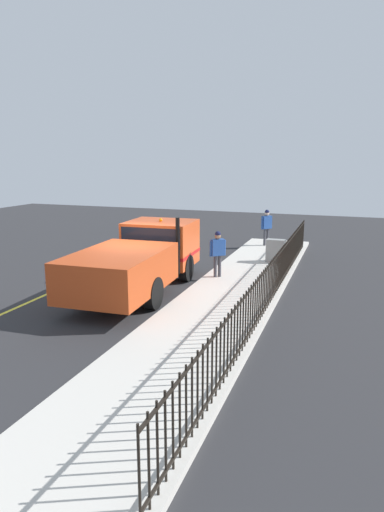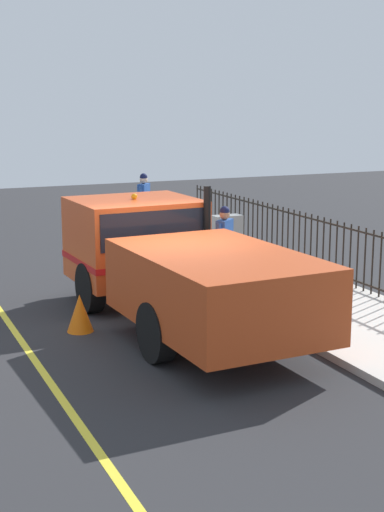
{
  "view_description": "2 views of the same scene",
  "coord_description": "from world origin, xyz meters",
  "px_view_note": "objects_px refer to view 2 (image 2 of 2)",
  "views": [
    {
      "loc": [
        6.55,
        -12.69,
        4.32
      ],
      "look_at": [
        1.72,
        0.77,
        1.16
      ],
      "focal_mm": 31.08,
      "sensor_mm": 36.0,
      "label": 1
    },
    {
      "loc": [
        -4.83,
        -12.07,
        4.04
      ],
      "look_at": [
        0.8,
        0.73,
        1.11
      ],
      "focal_mm": 53.26,
      "sensor_mm": 36.0,
      "label": 2
    }
  ],
  "objects_px": {
    "work_truck": "(170,260)",
    "worker_standing": "(224,236)",
    "pedestrian_distant": "(144,197)",
    "utility_cabinet": "(227,233)",
    "traffic_cone": "(80,313)"
  },
  "relations": [
    {
      "from": "work_truck",
      "to": "worker_standing",
      "type": "xyz_separation_m",
      "value": [
        2.02,
        1.87,
        -0.03
      ]
    },
    {
      "from": "utility_cabinet",
      "to": "traffic_cone",
      "type": "height_order",
      "value": "utility_cabinet"
    },
    {
      "from": "work_truck",
      "to": "worker_standing",
      "type": "bearing_deg",
      "value": 40.11
    },
    {
      "from": "work_truck",
      "to": "traffic_cone",
      "type": "xyz_separation_m",
      "value": [
        -1.64,
        0.15,
        -0.85
      ]
    },
    {
      "from": "work_truck",
      "to": "pedestrian_distant",
      "type": "distance_m",
      "value": 8.75
    },
    {
      "from": "traffic_cone",
      "to": "worker_standing",
      "type": "bearing_deg",
      "value": 25.16
    },
    {
      "from": "work_truck",
      "to": "utility_cabinet",
      "type": "distance_m",
      "value": 6.15
    },
    {
      "from": "worker_standing",
      "to": "pedestrian_distant",
      "type": "xyz_separation_m",
      "value": [
        0.56,
        6.49,
        0.05
      ]
    },
    {
      "from": "utility_cabinet",
      "to": "traffic_cone",
      "type": "xyz_separation_m",
      "value": [
        -5.25,
        -4.8,
        -0.27
      ]
    },
    {
      "from": "work_truck",
      "to": "utility_cabinet",
      "type": "bearing_deg",
      "value": 51.25
    },
    {
      "from": "pedestrian_distant",
      "to": "utility_cabinet",
      "type": "xyz_separation_m",
      "value": [
        1.03,
        -3.41,
        -0.61
      ]
    },
    {
      "from": "worker_standing",
      "to": "work_truck",
      "type": "bearing_deg",
      "value": 2.59
    },
    {
      "from": "worker_standing",
      "to": "pedestrian_distant",
      "type": "relative_size",
      "value": 0.95
    },
    {
      "from": "work_truck",
      "to": "worker_standing",
      "type": "distance_m",
      "value": 2.75
    },
    {
      "from": "worker_standing",
      "to": "utility_cabinet",
      "type": "relative_size",
      "value": 1.77
    }
  ]
}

